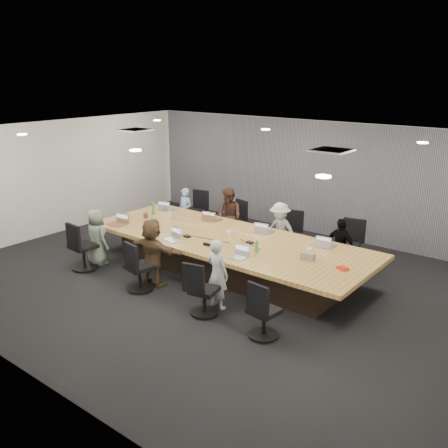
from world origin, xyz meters
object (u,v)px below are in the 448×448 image
Objects in this scene: laptop_0 at (169,209)px; person_3 at (340,246)px; chair_4 at (83,250)px; bottle_clear at (169,216)px; chair_2 at (288,238)px; chair_5 at (139,271)px; laptop_2 at (266,231)px; laptop_1 at (214,219)px; bottle_green_right at (257,247)px; person_1 at (229,217)px; person_2 at (280,231)px; chair_7 at (264,316)px; person_5 at (153,252)px; laptop_3 at (327,245)px; chair_0 at (194,214)px; person_6 at (217,274)px; chair_1 at (238,226)px; person_4 at (97,237)px; mug_brown at (146,215)px; chair_6 at (204,294)px; laptop_4 at (117,224)px; person_0 at (185,211)px; snack_packet at (343,268)px; canvas_bag at (308,256)px; bottle_green_left at (154,208)px; laptop_6 at (237,258)px; conference_table at (227,253)px; chair_3 at (347,249)px; stapler at (207,244)px.

person_3 is (4.19, 0.55, -0.17)m from laptop_0.
bottle_clear reaches higher than chair_4.
chair_2 is 3.58m from chair_5.
laptop_1 is at bearing -6.03° from laptop_2.
person_1 is at bearing 139.05° from bottle_green_right.
chair_4 is at bearing -108.31° from person_1.
person_2 reaches higher than chair_5.
person_5 is (-2.78, 0.35, 0.29)m from chair_7.
chair_0 is at bearing -17.77° from laptop_3.
person_6 is at bearing 60.18° from laptop_3.
chair_1 is 1.01× the size of chair_7.
person_4 is at bearing -163.18° from bottle_green_right.
mug_brown is at bearing -158.16° from bottle_clear.
mug_brown is (-3.15, 1.66, 0.43)m from chair_6.
laptop_4 is 2.99× the size of mug_brown.
person_1 reaches higher than person_4.
snack_packet is at bearing -12.36° from person_0.
bottle_green_right is 0.96m from canvas_bag.
bottle_green_left is 1.13× the size of canvas_bag.
person_4 reaches higher than laptop_6.
conference_table is at bearing 39.31° from chair_4.
chair_3 is 0.68× the size of person_2.
conference_table reaches higher than chair_6.
person_1 is at bearing 103.22° from chair_1.
laptop_3 is (0.00, -0.90, 0.32)m from chair_3.
laptop_3 is at bearing 93.77° from canvas_bag.
person_2 is 2.04m from canvas_bag.
person_5 is 11.08× the size of mug_brown.
stapler reaches higher than laptop_2.
person_4 reaches higher than laptop_0.
person_0 is 2.84m from laptop_2.
chair_4 reaches higher than laptop_0.
person_4 is at bearing 161.15° from chair_6.
chair_7 is 4.95m from bottle_green_left.
canvas_bag reaches higher than laptop_2.
person_6 is at bearing 95.66° from laptop_2.
bottle_clear is 1.71× the size of mug_brown.
person_3 reaches higher than chair_0.
laptop_0 is at bearing -86.31° from person_4.
person_5 is at bearing 56.13° from laptop_2.
laptop_4 is 0.77m from mug_brown.
laptop_4 is (-1.42, -2.15, 0.07)m from person_1.
person_0 is 3.09m from stapler.
laptop_2 is 1.41m from laptop_3.
canvas_bag is (2.86, -0.86, 0.06)m from laptop_1.
person_6 reaches higher than chair_3.
snack_packet is at bearing -55.08° from person_3.
bottle_green_right is (-0.86, -1.68, 0.28)m from person_3.
laptop_2 is at bearing 153.62° from chair_0.
chair_4 is at bearing 80.98° from chair_0.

